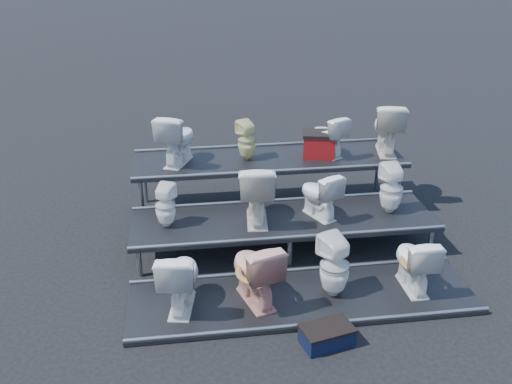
{
  "coord_description": "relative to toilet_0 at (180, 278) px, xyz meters",
  "views": [
    {
      "loc": [
        -1.36,
        -6.93,
        4.1
      ],
      "look_at": [
        -0.37,
        0.1,
        0.84
      ],
      "focal_mm": 40.0,
      "sensor_mm": 36.0,
      "label": 1
    }
  ],
  "objects": [
    {
      "name": "toilet_0",
      "position": [
        0.0,
        0.0,
        0.0
      ],
      "size": [
        0.57,
        0.84,
        0.79
      ],
      "primitive_type": "imported",
      "rotation": [
        0.0,
        0.0,
        2.97
      ],
      "color": "white",
      "rests_on": "tier_front"
    },
    {
      "name": "toilet_4",
      "position": [
        -0.15,
        1.3,
        0.31
      ],
      "size": [
        0.36,
        0.36,
        0.6
      ],
      "primitive_type": "imported",
      "rotation": [
        0.0,
        0.0,
        2.74
      ],
      "color": "white",
      "rests_on": "tier_mid"
    },
    {
      "name": "tier_back",
      "position": [
        1.46,
        2.6,
        -0.03
      ],
      "size": [
        4.2,
        1.2,
        0.86
      ],
      "primitive_type": "cube",
      "color": "black",
      "rests_on": "ground"
    },
    {
      "name": "tier_front",
      "position": [
        1.46,
        0.0,
        -0.43
      ],
      "size": [
        4.2,
        1.2,
        0.06
      ],
      "primitive_type": "cube",
      "color": "black",
      "rests_on": "ground"
    },
    {
      "name": "red_crate",
      "position": [
        2.25,
        2.56,
        0.58
      ],
      "size": [
        0.55,
        0.48,
        0.34
      ],
      "primitive_type": "cube",
      "rotation": [
        0.0,
        0.0,
        -0.22
      ],
      "color": "maroon",
      "rests_on": "tier_back"
    },
    {
      "name": "toilet_11",
      "position": [
        3.36,
        2.6,
        0.82
      ],
      "size": [
        0.62,
        0.89,
        0.83
      ],
      "primitive_type": "imported",
      "rotation": [
        0.0,
        0.0,
        2.94
      ],
      "color": "silver",
      "rests_on": "tier_back"
    },
    {
      "name": "toilet_7",
      "position": [
        2.99,
        1.3,
        0.36
      ],
      "size": [
        0.34,
        0.35,
        0.71
      ],
      "primitive_type": "imported",
      "rotation": [
        0.0,
        0.0,
        3.2
      ],
      "color": "white",
      "rests_on": "tier_mid"
    },
    {
      "name": "toilet_1",
      "position": [
        0.88,
        0.0,
        0.02
      ],
      "size": [
        0.67,
        0.9,
        0.82
      ],
      "primitive_type": "imported",
      "rotation": [
        0.0,
        0.0,
        3.43
      ],
      "color": "tan",
      "rests_on": "tier_front"
    },
    {
      "name": "toilet_9",
      "position": [
        1.11,
        2.6,
        0.71
      ],
      "size": [
        0.37,
        0.37,
        0.62
      ],
      "primitive_type": "imported",
      "rotation": [
        0.0,
        0.0,
        3.55
      ],
      "color": "beige",
      "rests_on": "tier_back"
    },
    {
      "name": "tier_mid",
      "position": [
        1.46,
        1.3,
        -0.23
      ],
      "size": [
        4.2,
        1.2,
        0.46
      ],
      "primitive_type": "cube",
      "color": "black",
      "rests_on": "ground"
    },
    {
      "name": "toilet_5",
      "position": [
        1.08,
        1.3,
        0.43
      ],
      "size": [
        0.56,
        0.89,
        0.86
      ],
      "primitive_type": "imported",
      "rotation": [
        0.0,
        0.0,
        3.04
      ],
      "color": "silver",
      "rests_on": "tier_mid"
    },
    {
      "name": "toilet_6",
      "position": [
        1.96,
        1.3,
        0.34
      ],
      "size": [
        0.61,
        0.75,
        0.67
      ],
      "primitive_type": "imported",
      "rotation": [
        0.0,
        0.0,
        3.57
      ],
      "color": "white",
      "rests_on": "tier_mid"
    },
    {
      "name": "toilet_8",
      "position": [
        0.05,
        2.6,
        0.8
      ],
      "size": [
        0.72,
        0.88,
        0.78
      ],
      "primitive_type": "imported",
      "rotation": [
        0.0,
        0.0,
        2.72
      ],
      "color": "white",
      "rests_on": "tier_back"
    },
    {
      "name": "toilet_2",
      "position": [
        1.84,
        0.0,
        -0.0
      ],
      "size": [
        0.46,
        0.46,
        0.79
      ],
      "primitive_type": "imported",
      "rotation": [
        0.0,
        0.0,
        3.5
      ],
      "color": "white",
      "rests_on": "tier_front"
    },
    {
      "name": "ground",
      "position": [
        1.46,
        1.3,
        -0.46
      ],
      "size": [
        80.0,
        80.0,
        0.0
      ],
      "primitive_type": "plane",
      "color": "black",
      "rests_on": "ground"
    },
    {
      "name": "toilet_3",
      "position": [
        2.84,
        0.0,
        -0.03
      ],
      "size": [
        0.41,
        0.72,
        0.74
      ],
      "primitive_type": "imported",
      "rotation": [
        0.0,
        0.0,
        3.14
      ],
      "color": "white",
      "rests_on": "tier_front"
    },
    {
      "name": "toilet_10",
      "position": [
        2.4,
        2.6,
        0.73
      ],
      "size": [
        0.6,
        0.73,
        0.65
      ],
      "primitive_type": "imported",
      "rotation": [
        0.0,
        0.0,
        3.56
      ],
      "color": "white",
      "rests_on": "tier_back"
    },
    {
      "name": "step_stool",
      "position": [
        1.55,
        -0.83,
        -0.36
      ],
      "size": [
        0.6,
        0.44,
        0.19
      ],
      "primitive_type": "cube",
      "rotation": [
        0.0,
        0.0,
        0.23
      ],
      "color": "black",
      "rests_on": "ground"
    }
  ]
}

